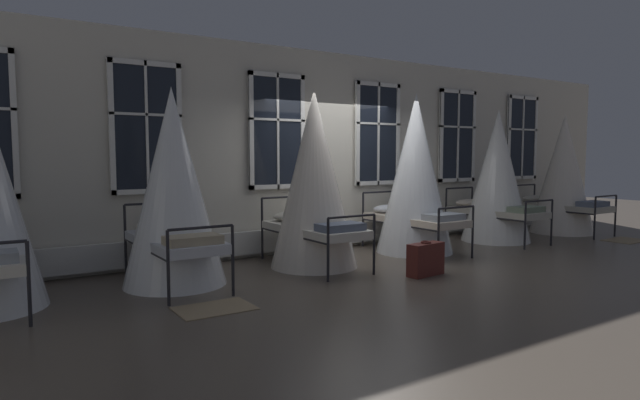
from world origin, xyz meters
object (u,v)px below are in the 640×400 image
Objects in this scene: cot_fifth at (497,177)px; suitcase_dark at (426,259)px; cot_second at (173,190)px; cot_fourth at (415,176)px; cot_third at (314,181)px; cot_sixth at (563,176)px.

cot_fifth is 4.27× the size of suitcase_dark.
cot_fourth is at bearing -89.52° from cot_second.
cot_third is 4.44× the size of suitcase_dark.
cot_fourth reaches higher than cot_fifth.
cot_second is 1.00× the size of cot_sixth.
cot_third is 1.92m from suitcase_dark.
cot_fourth is 4.14m from cot_sixth.
cot_third is (2.05, -0.04, 0.05)m from cot_second.
suitcase_dark is (0.93, -1.33, -1.02)m from cot_third.
cot_sixth is (6.17, 0.04, -0.05)m from cot_third.
cot_sixth is at bearing -89.90° from cot_second.
suitcase_dark is (2.99, -1.36, -0.97)m from cot_second.
cot_sixth is at bearing -89.54° from cot_third.
cot_fourth is at bearing 90.96° from cot_fifth.
suitcase_dark is at bearing -114.49° from cot_second.
cot_fourth is 4.55× the size of suitcase_dark.
cot_fourth reaches higher than cot_second.
cot_third is 1.05× the size of cot_sixth.
cot_third is at bearing 91.85° from cot_fourth.
cot_fifth is at bearing -88.63° from cot_third.
cot_third reaches higher than suitcase_dark.
cot_fifth is 3.65m from suitcase_dark.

